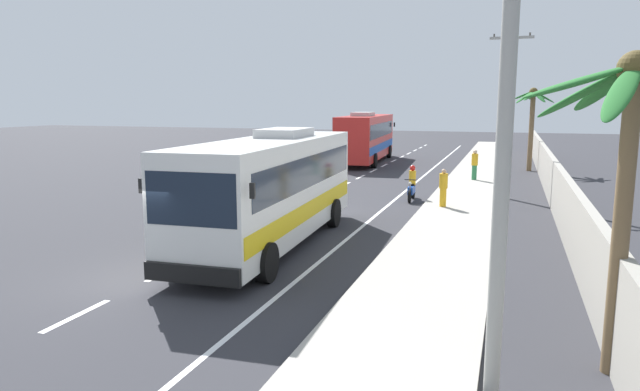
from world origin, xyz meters
name	(u,v)px	position (x,y,z in m)	size (l,w,h in m)	color
ground_plane	(151,279)	(0.00, 0.00, 0.00)	(160.00, 160.00, 0.00)	#303035
sidewalk_kerb	(455,219)	(6.80, 10.00, 0.07)	(3.20, 90.00, 0.14)	#A8A399
lane_markings	(368,196)	(2.16, 14.86, 0.00)	(3.78, 71.30, 0.01)	white
boundary_wall	(555,186)	(10.60, 14.00, 1.02)	(0.24, 60.00, 2.03)	#9E998E
coach_bus_foreground	(272,186)	(1.55, 4.40, 1.92)	(3.29, 10.70, 3.69)	silver
coach_bus_far_lane	(366,136)	(-1.81, 30.12, 2.00)	(3.54, 11.95, 3.85)	red
motorcycle_beside_bus	(412,186)	(4.40, 14.22, 0.67)	(0.56, 1.96, 1.65)	black
pedestrian_near_kerb	(443,187)	(6.07, 12.27, 0.98)	(0.36, 0.36, 1.62)	gold
pedestrian_midwalk	(475,164)	(6.79, 21.53, 1.05)	(0.36, 0.36, 1.73)	#2D7A47
utility_pole_nearest	(509,51)	(8.61, -3.36, 5.27)	(2.56, 0.24, 10.12)	#9E9E99
utility_pole_mid	(509,98)	(8.49, 16.30, 4.75)	(1.96, 0.24, 9.18)	#9E9E99
palm_nearest	(532,112)	(9.95, 28.36, 3.95)	(2.67, 2.86, 5.53)	brown
palm_second	(628,135)	(10.48, -1.83, 4.04)	(3.42, 3.18, 5.36)	brown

